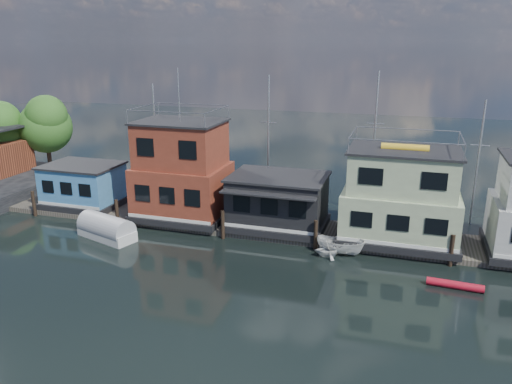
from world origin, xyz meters
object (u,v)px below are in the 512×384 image
(houseboat_dark, at_px, (278,201))
(motorboat, at_px, (340,246))
(houseboat_red, at_px, (182,172))
(tarp_runabout, at_px, (107,229))
(dinghy_white, at_px, (328,250))
(houseboat_blue, at_px, (83,185))
(houseboat_green, at_px, (401,198))
(red_kayak, at_px, (455,285))

(houseboat_dark, xyz_separation_m, motorboat, (5.31, -3.13, -1.76))
(houseboat_red, distance_m, tarp_runabout, 7.37)
(houseboat_dark, relative_size, dinghy_white, 3.79)
(houseboat_dark, bearing_deg, motorboat, -30.48)
(dinghy_white, bearing_deg, houseboat_blue, 58.57)
(houseboat_blue, xyz_separation_m, motorboat, (22.81, -3.15, -1.55))
(houseboat_red, xyz_separation_m, houseboat_green, (17.00, 0.00, -0.55))
(houseboat_blue, bearing_deg, houseboat_red, 0.00)
(houseboat_green, relative_size, motorboat, 2.47)
(houseboat_red, xyz_separation_m, red_kayak, (20.59, -6.06, -3.87))
(houseboat_blue, relative_size, dinghy_white, 3.28)
(houseboat_dark, xyz_separation_m, houseboat_green, (9.00, 0.02, 1.13))
(houseboat_blue, bearing_deg, motorboat, -7.85)
(dinghy_white, bearing_deg, tarp_runabout, 73.61)
(tarp_runabout, bearing_deg, houseboat_red, 72.17)
(houseboat_red, relative_size, tarp_runabout, 2.33)
(houseboat_blue, distance_m, houseboat_red, 9.69)
(motorboat, bearing_deg, red_kayak, -106.70)
(houseboat_red, xyz_separation_m, motorboat, (13.31, -3.15, -3.45))
(houseboat_dark, bearing_deg, houseboat_blue, 179.94)
(dinghy_white, bearing_deg, houseboat_red, 51.70)
(houseboat_red, bearing_deg, houseboat_dark, -0.14)
(houseboat_green, distance_m, motorboat, 5.64)
(tarp_runabout, bearing_deg, motorboat, 25.45)
(houseboat_red, relative_size, motorboat, 3.48)
(houseboat_dark, relative_size, houseboat_green, 0.88)
(houseboat_red, height_order, dinghy_white, houseboat_red)
(dinghy_white, bearing_deg, houseboat_dark, 29.31)
(houseboat_green, relative_size, red_kayak, 2.59)
(houseboat_dark, distance_m, houseboat_green, 9.07)
(red_kayak, bearing_deg, houseboat_dark, 158.54)
(houseboat_blue, distance_m, red_kayak, 30.76)
(houseboat_red, bearing_deg, dinghy_white, -16.36)
(tarp_runabout, relative_size, red_kayak, 1.57)
(houseboat_blue, bearing_deg, tarp_runabout, -43.20)
(houseboat_green, distance_m, red_kayak, 7.78)
(houseboat_green, bearing_deg, houseboat_blue, -180.00)
(houseboat_red, distance_m, dinghy_white, 13.59)
(houseboat_dark, height_order, tarp_runabout, houseboat_dark)
(houseboat_dark, distance_m, dinghy_white, 6.17)
(dinghy_white, relative_size, motorboat, 0.57)
(red_kayak, bearing_deg, houseboat_blue, 172.79)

